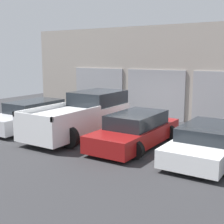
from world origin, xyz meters
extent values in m
plane|color=#2D2D30|center=(0.00, 0.00, 0.00)|extent=(28.00, 28.00, 0.00)
cube|color=#9E9389|center=(0.00, 3.30, 2.50)|extent=(17.30, 0.60, 5.00)
cube|color=#939399|center=(-3.95, 2.96, 1.34)|extent=(3.35, 0.08, 2.67)
cube|color=#939399|center=(-0.20, 2.96, 1.34)|extent=(3.35, 0.08, 2.67)
cube|color=white|center=(-1.38, -2.18, 0.70)|extent=(1.99, 5.33, 0.95)
cube|color=#1E2328|center=(-1.38, -0.72, 1.49)|extent=(1.83, 2.40, 0.62)
cube|color=white|center=(-2.34, -3.38, 1.27)|extent=(0.08, 2.93, 0.18)
cube|color=white|center=(-0.43, -3.38, 1.27)|extent=(0.08, 2.93, 0.18)
cube|color=white|center=(-1.38, -4.81, 1.27)|extent=(1.99, 0.08, 0.18)
cylinder|color=black|center=(-2.27, -0.53, 0.41)|extent=(0.82, 0.22, 0.82)
cylinder|color=black|center=(-0.50, -0.53, 0.41)|extent=(0.82, 0.22, 0.82)
cylinder|color=black|center=(-2.27, -3.84, 0.41)|extent=(0.82, 0.22, 0.82)
cylinder|color=black|center=(-0.50, -3.84, 0.41)|extent=(0.82, 0.22, 0.82)
cube|color=white|center=(4.15, -2.18, 0.43)|extent=(1.84, 4.46, 0.56)
cube|color=#1E2328|center=(4.15, -2.07, 0.93)|extent=(1.62, 2.45, 0.42)
cylinder|color=black|center=(3.34, -0.80, 0.34)|extent=(0.67, 0.22, 0.67)
cylinder|color=black|center=(3.34, -3.57, 0.34)|extent=(0.67, 0.22, 0.67)
cylinder|color=black|center=(4.97, -3.57, 0.34)|extent=(0.67, 0.22, 0.67)
cube|color=silver|center=(-4.15, -2.18, 0.48)|extent=(1.74, 4.71, 0.65)
cube|color=#1E2328|center=(-4.15, -2.07, 1.05)|extent=(1.53, 2.59, 0.49)
cylinder|color=black|center=(-4.92, -0.72, 0.33)|extent=(0.66, 0.22, 0.66)
cylinder|color=black|center=(-3.39, -0.72, 0.33)|extent=(0.66, 0.22, 0.66)
cylinder|color=black|center=(-3.39, -3.64, 0.33)|extent=(0.66, 0.22, 0.66)
cube|color=maroon|center=(1.38, -2.18, 0.44)|extent=(1.74, 4.58, 0.60)
cube|color=#1E2328|center=(1.38, -2.07, 1.01)|extent=(1.53, 2.52, 0.52)
cylinder|color=black|center=(0.62, -0.77, 0.32)|extent=(0.63, 0.22, 0.63)
cylinder|color=black|center=(2.15, -0.77, 0.32)|extent=(0.63, 0.22, 0.63)
cylinder|color=black|center=(0.62, -3.60, 0.32)|extent=(0.63, 0.22, 0.63)
cylinder|color=black|center=(2.15, -3.60, 0.32)|extent=(0.63, 0.22, 0.63)
cube|color=gold|center=(-5.54, -2.18, 0.00)|extent=(0.12, 2.20, 0.01)
cube|color=gold|center=(-2.77, -2.18, 0.00)|extent=(0.12, 2.20, 0.01)
cube|color=gold|center=(0.00, -2.18, 0.00)|extent=(0.12, 2.20, 0.01)
cube|color=gold|center=(2.77, -2.18, 0.00)|extent=(0.12, 2.20, 0.01)
camera|label=1|loc=(6.90, -12.43, 3.41)|focal=50.00mm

